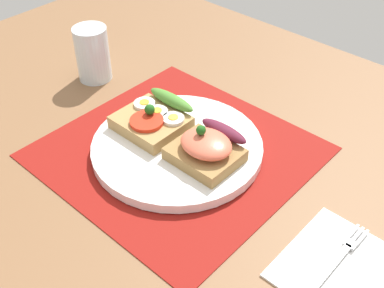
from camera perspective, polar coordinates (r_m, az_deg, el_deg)
The scene contains 8 objects.
ground_plane at distance 74.79cm, azimuth -1.70°, elevation -1.91°, with size 120.00×90.00×3.20cm, color brown.
placemat at distance 73.64cm, azimuth -1.73°, elevation -0.89°, with size 36.03×34.95×0.30cm, color maroon.
plate at distance 73.06cm, azimuth -1.74°, elevation -0.35°, with size 25.54×25.54×1.50cm, color white.
sandwich_egg_tomato at distance 74.99cm, azimuth -4.55°, elevation 2.92°, with size 10.12×10.35×4.26cm.
sandwich_salmon at distance 68.54cm, azimuth 1.66°, elevation -0.52°, with size 9.41×9.45×5.58cm.
napkin at distance 61.50cm, azimuth 17.05°, elevation -13.68°, with size 13.12×14.25×0.60cm, color white.
fork at distance 61.39cm, azimuth 16.44°, elevation -12.94°, with size 1.62×14.62×0.32cm.
drinking_glass at distance 90.13cm, azimuth -11.52°, elevation 10.27°, with size 6.01×6.01×9.88cm, color silver.
Camera 1 is at (39.27, -40.00, 47.91)cm, focal length 45.74 mm.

